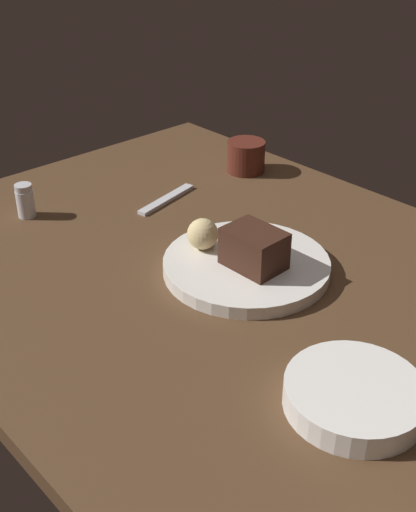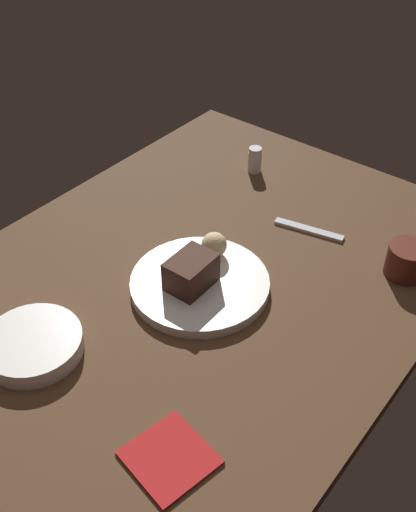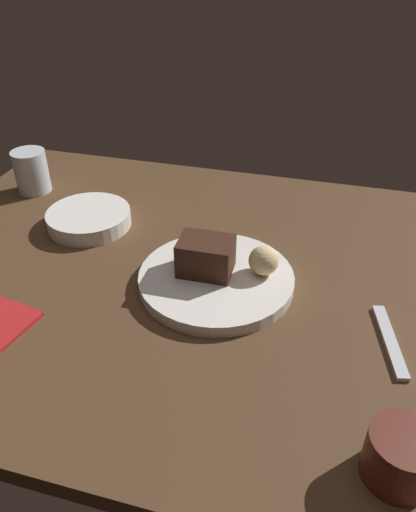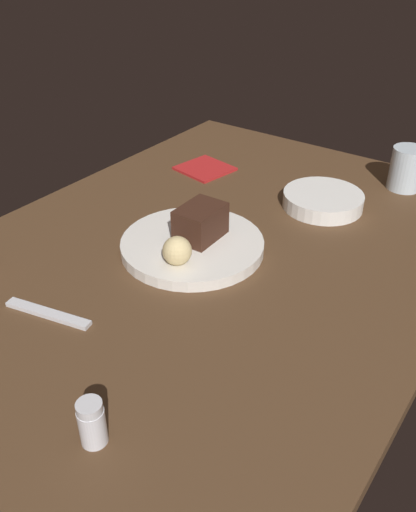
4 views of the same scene
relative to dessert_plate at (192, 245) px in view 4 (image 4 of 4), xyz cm
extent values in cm
cube|color=#4C331E|center=(0.59, -2.49, -2.54)|extent=(120.00, 84.00, 3.00)
cylinder|color=white|center=(0.00, 0.00, 0.00)|extent=(26.29, 26.29, 2.08)
cube|color=#381E14|center=(1.94, -0.47, 4.09)|extent=(9.11, 6.85, 6.11)
sphere|color=#DBC184|center=(-7.46, -2.73, 3.56)|extent=(5.04, 5.04, 5.04)
cylinder|color=silver|center=(-40.48, -16.05, 1.50)|extent=(3.25, 3.25, 5.08)
cylinder|color=silver|center=(-40.48, -16.05, 4.64)|extent=(3.09, 3.09, 1.20)
cylinder|color=silver|center=(48.61, -22.79, 3.67)|extent=(7.41, 7.41, 9.42)
cylinder|color=white|center=(29.59, -12.02, 0.55)|extent=(16.71, 16.71, 3.18)
cube|color=silver|center=(-28.16, 6.80, -0.69)|extent=(4.97, 15.04, 0.70)
cube|color=#B21E1E|center=(30.66, 19.40, -0.74)|extent=(13.04, 13.31, 0.60)
camera|label=1|loc=(59.79, -62.93, 53.35)|focal=45.36mm
camera|label=2|loc=(64.87, 53.82, 77.47)|focal=42.61mm
camera|label=3|loc=(-16.18, 64.42, 50.86)|focal=34.60mm
camera|label=4|loc=(-66.37, -51.14, 52.01)|focal=37.68mm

